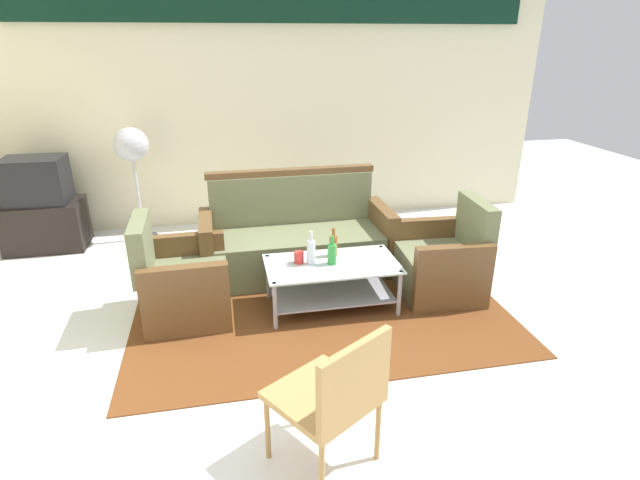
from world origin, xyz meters
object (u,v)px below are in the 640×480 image
(bottle_clear, at_px, (311,251))
(wicker_chair, at_px, (335,393))
(bottle_brown, at_px, (333,245))
(armchair_right, at_px, (442,263))
(television, at_px, (36,180))
(armchair_left, at_px, (182,284))
(tv_stand, at_px, (46,225))
(couch, at_px, (297,242))
(bottle_green, at_px, (332,253))
(coffee_table, at_px, (332,278))
(pedestal_fan, at_px, (132,151))
(cup, at_px, (299,257))

(bottle_clear, height_order, wicker_chair, wicker_chair)
(bottle_brown, bearing_deg, armchair_right, -4.88)
(television, bearing_deg, armchair_left, 131.58)
(armchair_right, distance_m, television, 4.21)
(tv_stand, height_order, television, television)
(tv_stand, relative_size, wicker_chair, 0.95)
(armchair_left, distance_m, wicker_chair, 2.00)
(couch, distance_m, bottle_green, 0.81)
(coffee_table, xyz_separation_m, television, (-2.75, 1.88, 0.49))
(pedestal_fan, height_order, wicker_chair, pedestal_fan)
(wicker_chair, bearing_deg, armchair_left, 83.08)
(armchair_right, height_order, wicker_chair, armchair_right)
(cup, relative_size, tv_stand, 0.12)
(armchair_right, bearing_deg, wicker_chair, 145.09)
(armchair_left, distance_m, cup, 0.97)
(television, bearing_deg, tv_stand, 90.00)
(bottle_clear, distance_m, bottle_brown, 0.25)
(armchair_left, relative_size, bottle_clear, 2.95)
(pedestal_fan, bearing_deg, bottle_green, -47.81)
(coffee_table, distance_m, bottle_clear, 0.30)
(armchair_left, relative_size, cup, 8.50)
(armchair_left, relative_size, pedestal_fan, 0.67)
(couch, distance_m, bottle_brown, 0.67)
(pedestal_fan, bearing_deg, bottle_clear, -50.09)
(television, distance_m, wicker_chair, 4.30)
(bottle_clear, bearing_deg, armchair_right, 1.92)
(armchair_right, bearing_deg, bottle_clear, 95.33)
(coffee_table, height_order, bottle_brown, bottle_brown)
(bottle_brown, height_order, television, television)
(coffee_table, distance_m, tv_stand, 3.33)
(armchair_right, xyz_separation_m, pedestal_fan, (-2.79, 1.86, 0.73))
(couch, height_order, television, television)
(television, relative_size, pedestal_fan, 0.48)
(armchair_right, xyz_separation_m, bottle_brown, (-0.98, 0.08, 0.22))
(armchair_right, xyz_separation_m, wicker_chair, (-1.39, -1.76, 0.21))
(coffee_table, xyz_separation_m, bottle_brown, (0.05, 0.15, 0.23))
(bottle_clear, bearing_deg, wicker_chair, -96.47)
(coffee_table, distance_m, pedestal_fan, 2.72)
(armchair_left, distance_m, tv_stand, 2.34)
(bottle_brown, bearing_deg, bottle_green, -106.61)
(bottle_clear, xyz_separation_m, bottle_green, (0.17, -0.04, -0.02))
(cup, height_order, pedestal_fan, pedestal_fan)
(bottle_clear, distance_m, wicker_chair, 1.73)
(coffee_table, xyz_separation_m, pedestal_fan, (-1.76, 1.93, 0.74))
(bottle_clear, distance_m, tv_stand, 3.19)
(armchair_left, height_order, bottle_brown, armchair_left)
(tv_stand, bearing_deg, couch, -23.70)
(bottle_brown, xyz_separation_m, bottle_green, (-0.05, -0.16, -0.00))
(bottle_brown, bearing_deg, pedestal_fan, 135.45)
(television, bearing_deg, couch, 157.17)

